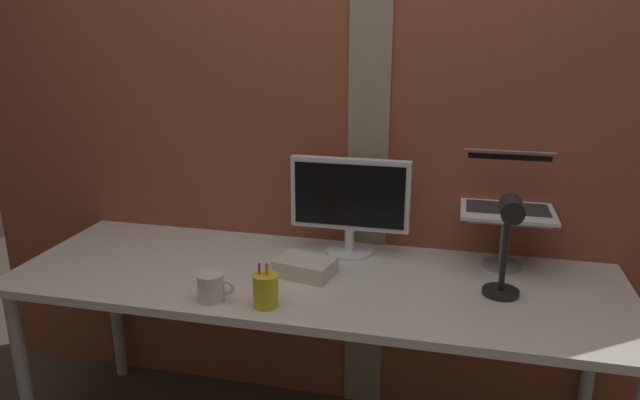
{
  "coord_description": "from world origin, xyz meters",
  "views": [
    {
      "loc": [
        0.37,
        -1.8,
        1.61
      ],
      "look_at": [
        -0.09,
        0.14,
        0.99
      ],
      "focal_mm": 32.93,
      "sensor_mm": 36.0,
      "label": 1
    }
  ],
  "objects_px": {
    "monitor": "(350,199)",
    "coffee_mug": "(212,287)",
    "pen_cup": "(266,290)",
    "laptop": "(508,195)",
    "desk_lamp": "(508,236)"
  },
  "relations": [
    {
      "from": "desk_lamp",
      "to": "coffee_mug",
      "type": "xyz_separation_m",
      "value": [
        -0.91,
        -0.2,
        -0.18
      ]
    },
    {
      "from": "desk_lamp",
      "to": "laptop",
      "type": "bearing_deg",
      "value": 86.9
    },
    {
      "from": "monitor",
      "to": "coffee_mug",
      "type": "distance_m",
      "value": 0.63
    },
    {
      "from": "monitor",
      "to": "pen_cup",
      "type": "bearing_deg",
      "value": -109.32
    },
    {
      "from": "laptop",
      "to": "desk_lamp",
      "type": "relative_size",
      "value": 0.91
    },
    {
      "from": "monitor",
      "to": "laptop",
      "type": "bearing_deg",
      "value": 6.17
    },
    {
      "from": "laptop",
      "to": "monitor",
      "type": "bearing_deg",
      "value": -173.83
    },
    {
      "from": "monitor",
      "to": "laptop",
      "type": "xyz_separation_m",
      "value": [
        0.57,
        0.06,
        0.04
      ]
    },
    {
      "from": "laptop",
      "to": "pen_cup",
      "type": "distance_m",
      "value": 0.95
    },
    {
      "from": "desk_lamp",
      "to": "pen_cup",
      "type": "distance_m",
      "value": 0.77
    },
    {
      "from": "pen_cup",
      "to": "laptop",
      "type": "bearing_deg",
      "value": 36.78
    },
    {
      "from": "laptop",
      "to": "desk_lamp",
      "type": "bearing_deg",
      "value": -93.1
    },
    {
      "from": "desk_lamp",
      "to": "pen_cup",
      "type": "xyz_separation_m",
      "value": [
        -0.73,
        -0.2,
        -0.17
      ]
    },
    {
      "from": "desk_lamp",
      "to": "coffee_mug",
      "type": "relative_size",
      "value": 2.89
    },
    {
      "from": "monitor",
      "to": "laptop",
      "type": "height_order",
      "value": "laptop"
    }
  ]
}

